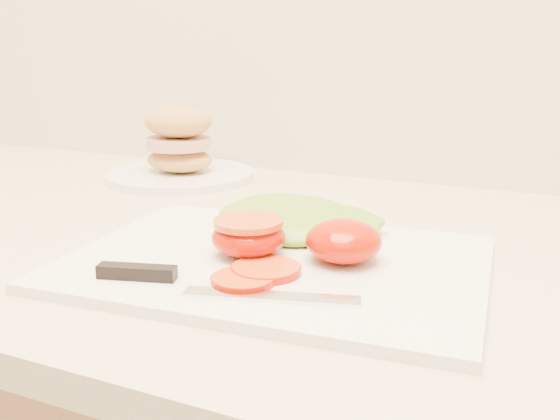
% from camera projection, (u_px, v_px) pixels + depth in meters
% --- Properties ---
extents(cutting_board, '(0.41, 0.31, 0.01)m').
position_uv_depth(cutting_board, '(276.00, 263.00, 0.60)').
color(cutting_board, white).
rests_on(cutting_board, counter).
extents(tomato_half_dome, '(0.07, 0.07, 0.04)m').
position_uv_depth(tomato_half_dome, '(344.00, 241.00, 0.58)').
color(tomato_half_dome, '#B21C00').
rests_on(tomato_half_dome, cutting_board).
extents(tomato_half_cut, '(0.07, 0.07, 0.04)m').
position_uv_depth(tomato_half_cut, '(249.00, 235.00, 0.60)').
color(tomato_half_cut, '#B21C00').
rests_on(tomato_half_cut, cutting_board).
extents(tomato_slice_0, '(0.06, 0.06, 0.01)m').
position_uv_depth(tomato_slice_0, '(266.00, 269.00, 0.56)').
color(tomato_slice_0, orange).
rests_on(tomato_slice_0, cutting_board).
extents(tomato_slice_1, '(0.05, 0.05, 0.01)m').
position_uv_depth(tomato_slice_1, '(243.00, 280.00, 0.53)').
color(tomato_slice_1, orange).
rests_on(tomato_slice_1, cutting_board).
extents(lettuce_leaf_0, '(0.16, 0.11, 0.03)m').
position_uv_depth(lettuce_leaf_0, '(288.00, 219.00, 0.67)').
color(lettuce_leaf_0, '#74BB31').
rests_on(lettuce_leaf_0, cutting_board).
extents(lettuce_leaf_1, '(0.13, 0.12, 0.02)m').
position_uv_depth(lettuce_leaf_1, '(333.00, 225.00, 0.66)').
color(lettuce_leaf_1, '#74BB31').
rests_on(lettuce_leaf_1, cutting_board).
extents(knife, '(0.23, 0.06, 0.01)m').
position_uv_depth(knife, '(187.00, 281.00, 0.53)').
color(knife, silver).
rests_on(knife, cutting_board).
extents(sandwich_plate, '(0.23, 0.23, 0.11)m').
position_uv_depth(sandwich_plate, '(179.00, 153.00, 0.96)').
color(sandwich_plate, white).
rests_on(sandwich_plate, counter).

